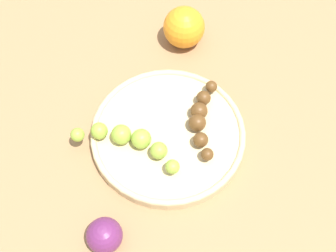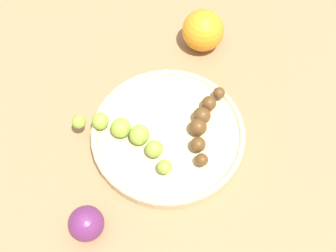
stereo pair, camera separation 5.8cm
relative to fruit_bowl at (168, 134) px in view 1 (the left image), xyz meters
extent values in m
plane|color=#936D47|center=(0.00, 0.00, -0.01)|extent=(2.40, 2.40, 0.00)
cylinder|color=#D1B784|center=(0.00, 0.00, 0.00)|extent=(0.25, 0.25, 0.02)
torus|color=#D1B784|center=(0.00, 0.00, 0.01)|extent=(0.25, 0.25, 0.01)
sphere|color=#8CAD38|center=(0.01, 0.07, 0.02)|extent=(0.02, 0.02, 0.02)
sphere|color=#8CAD38|center=(0.02, 0.04, 0.02)|extent=(0.03, 0.03, 0.03)
sphere|color=#8CAD38|center=(0.05, 0.01, 0.02)|extent=(0.03, 0.03, 0.03)
sphere|color=#8CAD38|center=(0.07, 0.00, 0.02)|extent=(0.03, 0.03, 0.03)
sphere|color=#8CAD38|center=(0.11, -0.01, 0.02)|extent=(0.03, 0.03, 0.03)
sphere|color=#8CAD38|center=(0.14, -0.01, 0.02)|extent=(0.02, 0.02, 0.02)
sphere|color=#593819|center=(-0.09, -0.06, 0.02)|extent=(0.02, 0.02, 0.02)
sphere|color=#593819|center=(-0.07, -0.04, 0.02)|extent=(0.02, 0.02, 0.02)
sphere|color=#593819|center=(-0.05, -0.02, 0.02)|extent=(0.03, 0.03, 0.03)
sphere|color=#593819|center=(-0.05, 0.00, 0.02)|extent=(0.03, 0.03, 0.03)
sphere|color=#593819|center=(-0.05, 0.03, 0.02)|extent=(0.02, 0.02, 0.02)
sphere|color=#593819|center=(-0.05, 0.06, 0.02)|extent=(0.02, 0.02, 0.02)
sphere|color=#662659|center=(0.12, 0.15, 0.01)|extent=(0.05, 0.05, 0.05)
sphere|color=orange|center=(-0.07, -0.20, 0.03)|extent=(0.08, 0.08, 0.08)
camera|label=1|loc=(0.06, 0.34, 0.63)|focal=47.19mm
camera|label=2|loc=(0.01, 0.35, 0.63)|focal=47.19mm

